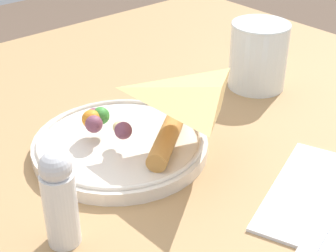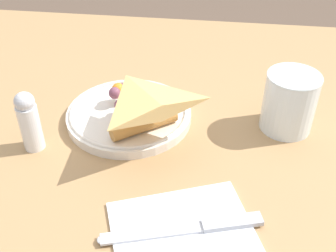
% 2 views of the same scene
% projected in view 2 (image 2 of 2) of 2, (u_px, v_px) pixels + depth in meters
% --- Properties ---
extents(dining_table, '(1.02, 0.82, 0.76)m').
position_uv_depth(dining_table, '(160.00, 159.00, 0.83)').
color(dining_table, '#A87F51').
rests_on(dining_table, ground_plane).
extents(plate_pizza, '(0.22, 0.22, 0.05)m').
position_uv_depth(plate_pizza, '(129.00, 112.00, 0.73)').
color(plate_pizza, silver).
rests_on(plate_pizza, dining_table).
extents(milk_glass, '(0.09, 0.09, 0.10)m').
position_uv_depth(milk_glass, '(289.00, 104.00, 0.69)').
color(milk_glass, white).
rests_on(milk_glass, dining_table).
extents(napkin_folded, '(0.22, 0.19, 0.00)m').
position_uv_depth(napkin_folded, '(183.00, 231.00, 0.54)').
color(napkin_folded, silver).
rests_on(napkin_folded, dining_table).
extents(butter_knife, '(0.21, 0.08, 0.01)m').
position_uv_depth(butter_knife, '(191.00, 228.00, 0.54)').
color(butter_knife, '#B2B2B7').
rests_on(butter_knife, napkin_folded).
extents(salt_shaker, '(0.03, 0.03, 0.10)m').
position_uv_depth(salt_shaker, '(29.00, 121.00, 0.65)').
color(salt_shaker, silver).
rests_on(salt_shaker, dining_table).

